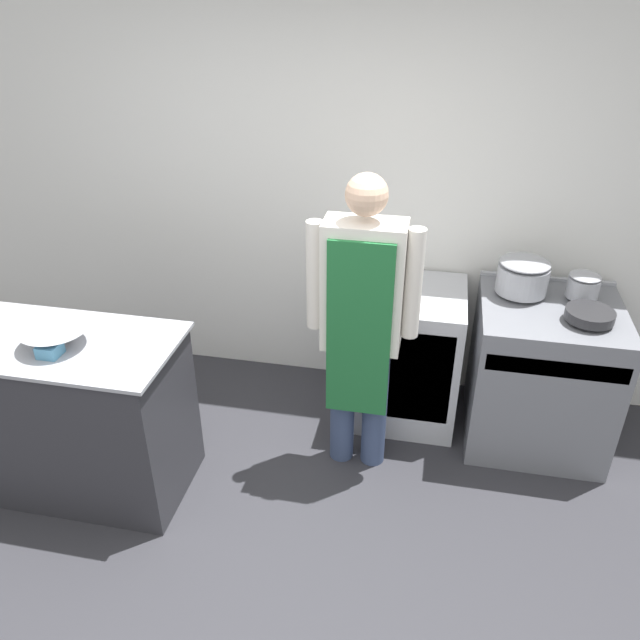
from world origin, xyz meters
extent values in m
plane|color=#2D2D33|center=(0.00, 0.00, 0.00)|extent=(14.00, 14.00, 0.00)
cube|color=white|center=(0.00, 2.08, 1.35)|extent=(8.00, 0.05, 2.70)
cube|color=#2D2D33|center=(-1.15, 0.69, 0.46)|extent=(1.13, 0.61, 0.92)
cube|color=#9EA0A8|center=(-1.15, 0.69, 0.93)|extent=(1.18, 0.64, 0.02)
cube|color=slate|center=(1.34, 1.62, 0.45)|extent=(0.80, 0.76, 0.90)
cube|color=#9EA0A8|center=(1.34, 1.25, 0.74)|extent=(0.73, 0.03, 0.10)
cube|color=#9EA0A8|center=(1.34, 1.99, 0.91)|extent=(0.80, 0.03, 0.02)
cube|color=silver|center=(0.56, 1.70, 0.44)|extent=(0.62, 0.65, 0.88)
cube|color=silver|center=(0.56, 1.38, 0.48)|extent=(0.52, 0.02, 0.61)
cylinder|color=#38476B|center=(0.22, 1.18, 0.40)|extent=(0.14, 0.14, 0.80)
cylinder|color=#38476B|center=(0.40, 1.18, 0.40)|extent=(0.14, 0.14, 0.80)
cube|color=silver|center=(0.31, 1.18, 1.15)|extent=(0.42, 0.22, 0.70)
cube|color=#1E6633|center=(0.31, 1.06, 0.94)|extent=(0.33, 0.02, 1.00)
cylinder|color=silver|center=(0.06, 1.18, 1.19)|extent=(0.09, 0.09, 0.60)
cylinder|color=silver|center=(0.56, 1.18, 1.19)|extent=(0.09, 0.09, 0.60)
sphere|color=beige|center=(0.31, 1.18, 1.64)|extent=(0.21, 0.21, 0.21)
cone|color=#9EA0A8|center=(-1.14, 0.66, 0.98)|extent=(0.34, 0.34, 0.10)
cube|color=teal|center=(-1.13, 0.57, 0.97)|extent=(0.10, 0.10, 0.06)
cylinder|color=#9EA0A8|center=(1.16, 1.75, 1.00)|extent=(0.29, 0.29, 0.16)
ellipsoid|color=#9EA0A8|center=(1.16, 1.75, 1.10)|extent=(0.29, 0.29, 0.05)
cylinder|color=#262628|center=(1.50, 1.49, 0.95)|extent=(0.26, 0.26, 0.05)
cylinder|color=#9EA0A8|center=(1.50, 1.75, 0.98)|extent=(0.18, 0.18, 0.12)
ellipsoid|color=#9EA0A8|center=(1.50, 1.75, 1.05)|extent=(0.18, 0.18, 0.03)
camera|label=1|loc=(0.66, -1.66, 2.60)|focal=35.00mm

